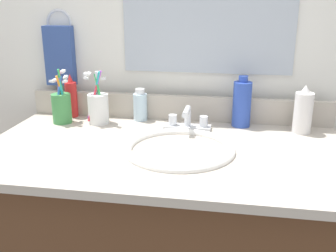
% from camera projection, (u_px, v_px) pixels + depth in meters
% --- Properties ---
extents(countertop, '(1.10, 0.60, 0.02)m').
position_uv_depth(countertop, '(163.00, 152.00, 1.19)').
color(countertop, '#B2A899').
rests_on(countertop, vanity_cabinet).
extents(backsplash, '(1.10, 0.02, 0.09)m').
position_uv_depth(backsplash, '(177.00, 108.00, 1.44)').
color(backsplash, '#B2A899').
rests_on(backsplash, countertop).
extents(back_wall, '(2.20, 0.04, 1.30)m').
position_uv_depth(back_wall, '(179.00, 154.00, 1.56)').
color(back_wall, white).
rests_on(back_wall, ground_plane).
extents(towel_ring, '(0.10, 0.01, 0.10)m').
position_uv_depth(towel_ring, '(59.00, 23.00, 1.45)').
color(towel_ring, silver).
extents(hand_towel, '(0.11, 0.04, 0.22)m').
position_uv_depth(hand_towel, '(60.00, 56.00, 1.48)').
color(hand_towel, '#334C8C').
extents(sink_basin, '(0.33, 0.33, 0.11)m').
position_uv_depth(sink_basin, '(179.00, 160.00, 1.17)').
color(sink_basin, white).
rests_on(sink_basin, countertop).
extents(faucet, '(0.16, 0.10, 0.08)m').
position_uv_depth(faucet, '(187.00, 122.00, 1.34)').
color(faucet, silver).
rests_on(faucet, countertop).
extents(bottle_gel_clear, '(0.05, 0.05, 0.12)m').
position_uv_depth(bottle_gel_clear, '(140.00, 106.00, 1.43)').
color(bottle_gel_clear, silver).
rests_on(bottle_gel_clear, countertop).
extents(bottle_lotion_white, '(0.06, 0.06, 0.16)m').
position_uv_depth(bottle_lotion_white, '(303.00, 112.00, 1.29)').
color(bottle_lotion_white, white).
rests_on(bottle_lotion_white, countertop).
extents(bottle_shampoo_blue, '(0.06, 0.06, 0.18)m').
position_uv_depth(bottle_shampoo_blue, '(242.00, 103.00, 1.36)').
color(bottle_shampoo_blue, '#2D4CB2').
rests_on(bottle_shampoo_blue, countertop).
extents(bottle_spray_red, '(0.04, 0.04, 0.16)m').
position_uv_depth(bottle_spray_red, '(71.00, 98.00, 1.47)').
color(bottle_spray_red, red).
rests_on(bottle_spray_red, countertop).
extents(cup_green, '(0.07, 0.08, 0.19)m').
position_uv_depth(cup_green, '(62.00, 106.00, 1.40)').
color(cup_green, '#3F8C47').
rests_on(cup_green, countertop).
extents(cup_white_ceramic, '(0.09, 0.07, 0.19)m').
position_uv_depth(cup_white_ceramic, '(98.00, 107.00, 1.39)').
color(cup_white_ceramic, white).
rests_on(cup_white_ceramic, countertop).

